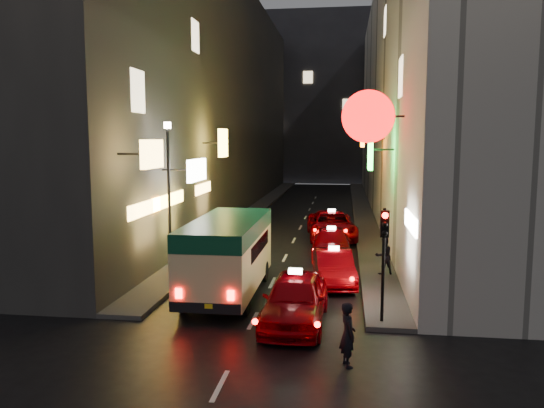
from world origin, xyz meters
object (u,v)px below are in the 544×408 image
at_px(taxi_near, 295,295).
at_px(traffic_light, 384,241).
at_px(pedestrian_crossing, 348,330).
at_px(lamp_post, 169,189).
at_px(minibus, 228,248).

bearing_deg(taxi_near, traffic_light, 1.39).
height_order(taxi_near, pedestrian_crossing, taxi_near).
bearing_deg(lamp_post, taxi_near, -39.64).
bearing_deg(pedestrian_crossing, minibus, 18.74).
xyz_separation_m(pedestrian_crossing, lamp_post, (-7.14, 7.49, 2.79)).
bearing_deg(taxi_near, minibus, 135.47).
height_order(pedestrian_crossing, lamp_post, lamp_post).
height_order(pedestrian_crossing, traffic_light, traffic_light).
height_order(minibus, lamp_post, lamp_post).
distance_m(taxi_near, pedestrian_crossing, 3.31).
relative_size(taxi_near, traffic_light, 1.67).
bearing_deg(lamp_post, traffic_light, -28.91).
relative_size(pedestrian_crossing, traffic_light, 0.53).
xyz_separation_m(taxi_near, lamp_post, (-5.54, 4.59, 2.80)).
bearing_deg(lamp_post, pedestrian_crossing, -46.37).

